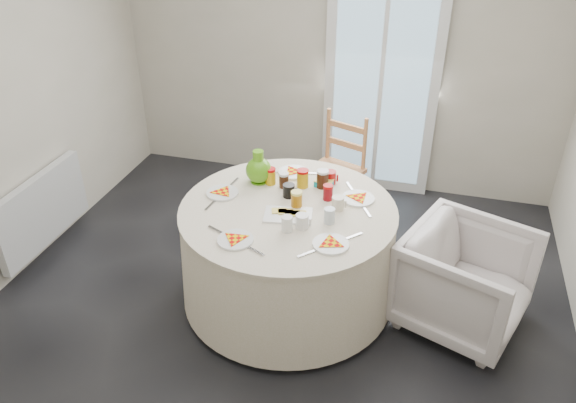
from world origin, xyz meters
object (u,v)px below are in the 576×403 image
(radiator, at_px, (42,210))
(green_pitcher, at_px, (259,166))
(table, at_px, (288,254))
(armchair, at_px, (466,276))
(wooden_chair, at_px, (334,170))

(radiator, relative_size, green_pitcher, 4.23)
(table, bearing_deg, armchair, 3.18)
(armchair, height_order, green_pitcher, green_pitcher)
(radiator, height_order, table, table)
(radiator, bearing_deg, armchair, 0.66)
(radiator, xyz_separation_m, wooden_chair, (2.08, 1.09, 0.09))
(table, distance_m, wooden_chair, 1.13)
(table, distance_m, armchair, 1.18)
(radiator, distance_m, wooden_chair, 2.35)
(green_pitcher, bearing_deg, table, -65.32)
(table, height_order, wooden_chair, wooden_chair)
(wooden_chair, distance_m, armchair, 1.52)
(table, bearing_deg, green_pitcher, 135.69)
(wooden_chair, bearing_deg, radiator, -131.92)
(armchair, bearing_deg, radiator, 111.28)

